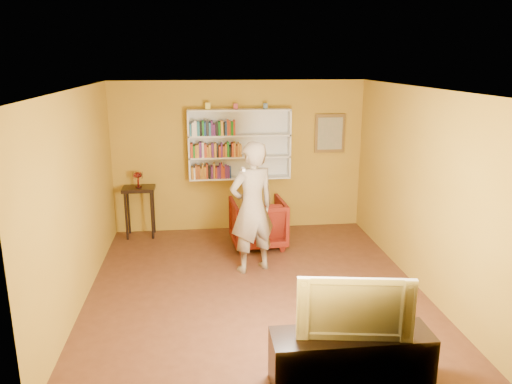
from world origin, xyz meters
TOP-DOWN VIEW (x-y plane):
  - room_shell at (0.00, 0.00)m, footprint 5.30×5.80m
  - bookshelf at (0.00, 2.41)m, footprint 1.80×0.29m
  - books_row_lower at (-0.52, 2.30)m, footprint 0.70×0.18m
  - books_row_middle at (-0.43, 2.30)m, footprint 0.89×0.19m
  - books_row_upper at (-0.46, 2.31)m, footprint 0.78×0.19m
  - ornament_left at (-0.54, 2.35)m, footprint 0.09×0.09m
  - ornament_centre at (-0.06, 2.35)m, footprint 0.07×0.07m
  - ornament_right at (0.45, 2.35)m, footprint 0.07×0.07m
  - framed_painting at (1.65, 2.46)m, footprint 0.55×0.05m
  - console_table at (-1.78, 2.25)m, footprint 0.55×0.42m
  - ruby_lustre at (-1.78, 2.25)m, footprint 0.17×0.17m
  - armchair at (0.23, 1.55)m, footprint 0.93×0.95m
  - person at (0.03, 0.56)m, footprint 0.83×0.70m
  - game_remote at (-0.12, 0.28)m, footprint 0.04×0.15m
  - tv_cabinet at (0.68, -2.25)m, footprint 1.54×0.46m
  - television at (0.68, -2.25)m, footprint 1.08×0.31m

SIDE VIEW (x-z plane):
  - tv_cabinet at x=0.68m, z-range 0.00..0.55m
  - armchair at x=0.23m, z-range 0.00..0.81m
  - console_table at x=-1.78m, z-range 0.29..1.19m
  - television at x=0.68m, z-range 0.55..1.17m
  - person at x=0.03m, z-range 0.00..1.94m
  - room_shell at x=0.00m, z-range -0.42..2.46m
  - ruby_lustre at x=-1.78m, z-range 0.96..1.23m
  - books_row_lower at x=-0.52m, z-range 0.99..1.26m
  - books_row_middle at x=-0.43m, z-range 1.38..1.64m
  - bookshelf at x=0.00m, z-range 0.98..2.21m
  - game_remote at x=-0.12m, z-range 1.59..1.62m
  - framed_painting at x=1.65m, z-range 1.40..2.10m
  - books_row_upper at x=-0.46m, z-range 1.76..2.03m
  - ornament_right at x=0.45m, z-range 2.21..2.31m
  - ornament_centre at x=-0.06m, z-range 2.21..2.31m
  - ornament_left at x=-0.54m, z-range 2.21..2.33m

